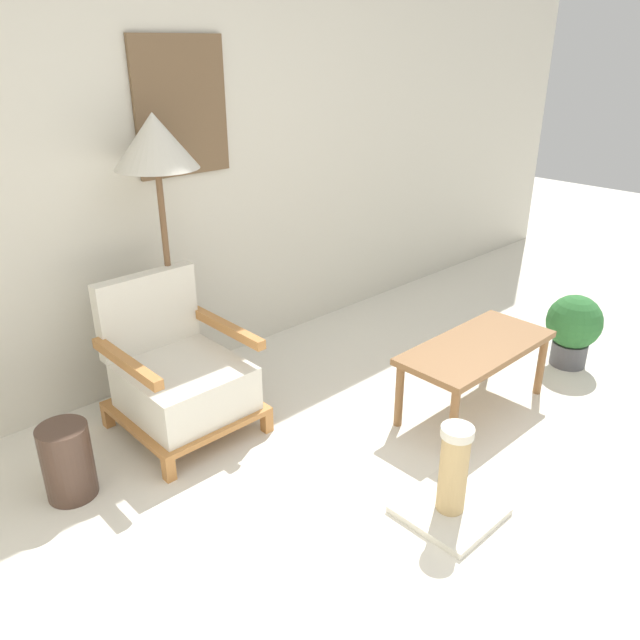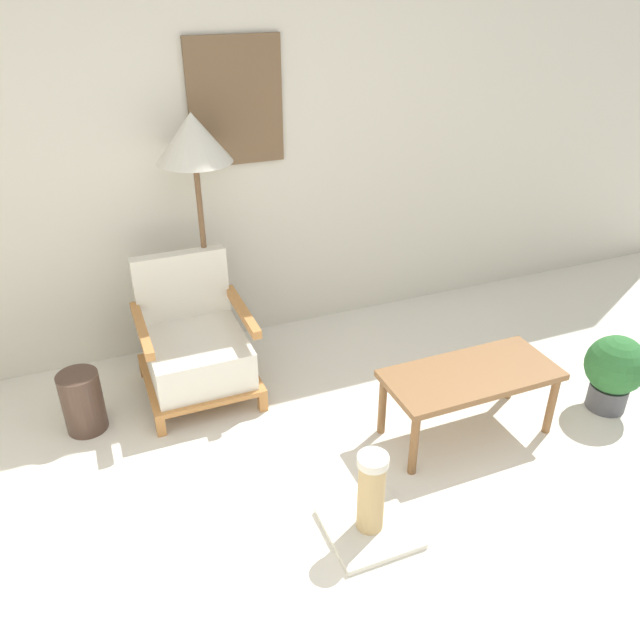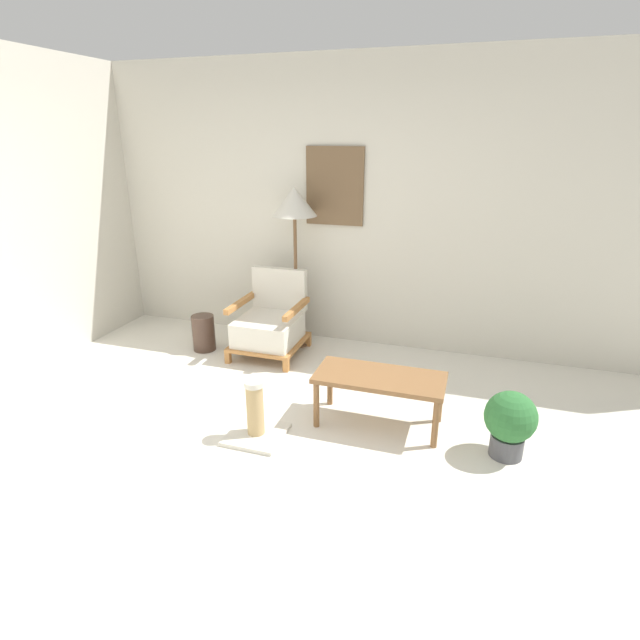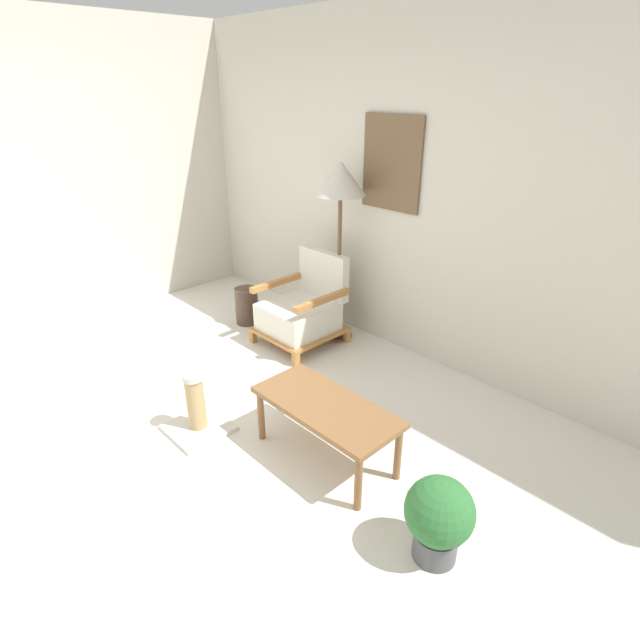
% 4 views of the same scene
% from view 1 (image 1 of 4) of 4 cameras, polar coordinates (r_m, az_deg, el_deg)
% --- Properties ---
extents(ground_plane, '(14.00, 14.00, 0.00)m').
position_cam_1_polar(ground_plane, '(2.73, 20.11, -20.92)').
color(ground_plane, silver).
extents(wall_back, '(8.00, 0.09, 2.70)m').
position_cam_1_polar(wall_back, '(3.67, -12.75, 15.42)').
color(wall_back, beige).
rests_on(wall_back, ground_plane).
extents(armchair, '(0.63, 0.66, 0.79)m').
position_cam_1_polar(armchair, '(3.29, -12.78, -4.97)').
color(armchair, '#B2753D').
rests_on(armchair, ground_plane).
extents(floor_lamp, '(0.42, 0.42, 1.56)m').
position_cam_1_polar(floor_lamp, '(3.27, -14.75, 14.37)').
color(floor_lamp, brown).
rests_on(floor_lamp, ground_plane).
extents(coffee_table, '(0.92, 0.42, 0.40)m').
position_cam_1_polar(coffee_table, '(3.45, 14.10, -2.94)').
color(coffee_table, brown).
rests_on(coffee_table, ground_plane).
extents(vase, '(0.22, 0.22, 0.35)m').
position_cam_1_polar(vase, '(3.03, -22.09, -11.89)').
color(vase, '#473328').
rests_on(vase, ground_plane).
extents(potted_plant, '(0.34, 0.34, 0.46)m').
position_cam_1_polar(potted_plant, '(4.16, 22.16, -0.58)').
color(potted_plant, '#4C4C51').
rests_on(potted_plant, ground_plane).
extents(scratching_post, '(0.39, 0.39, 0.44)m').
position_cam_1_polar(scratching_post, '(2.80, 11.97, -14.62)').
color(scratching_post, beige).
rests_on(scratching_post, ground_plane).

